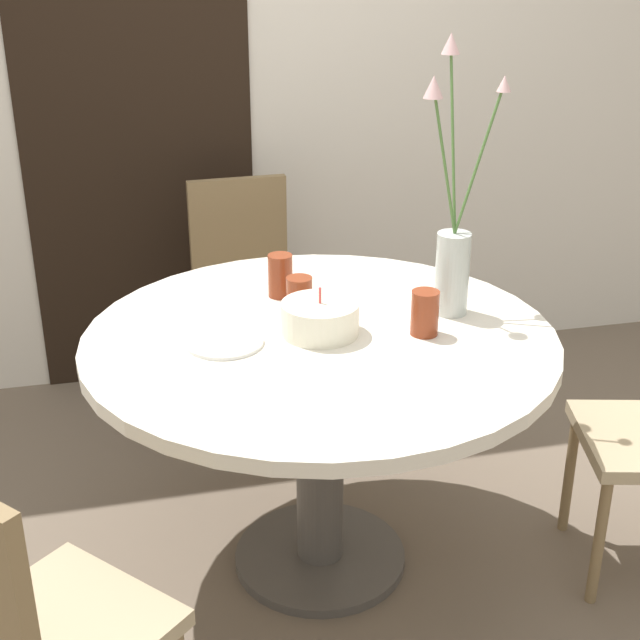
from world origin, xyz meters
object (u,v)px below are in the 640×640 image
object	(u,v)px
drink_glass_2	(299,295)
chair_left_flank	(21,626)
side_plate	(224,342)
drink_glass_0	(280,276)
chair_right_flank	(245,285)
flower_vase	(452,242)
drink_glass_1	(425,313)
birthday_cake	(318,318)

from	to	relation	value
drink_glass_2	chair_left_flank	bearing A→B (deg)	-131.44
side_plate	drink_glass_0	world-z (taller)	drink_glass_0
chair_right_flank	chair_left_flank	size ratio (longest dim) A/B	1.00
flower_vase	drink_glass_0	bearing A→B (deg)	153.29
drink_glass_1	drink_glass_2	distance (m)	0.38
drink_glass_0	flower_vase	bearing A→B (deg)	-26.71
drink_glass_1	drink_glass_2	world-z (taller)	drink_glass_1
side_plate	birthday_cake	bearing A→B (deg)	1.44
birthday_cake	drink_glass_2	distance (m)	0.16
birthday_cake	drink_glass_0	size ratio (longest dim) A/B	1.63
chair_left_flank	drink_glass_2	bearing A→B (deg)	-83.10
chair_right_flank	chair_left_flank	xyz separation A→B (m)	(-0.72, -1.72, 0.00)
drink_glass_0	drink_glass_2	xyz separation A→B (m)	(0.03, -0.13, -0.01)
chair_left_flank	side_plate	bearing A→B (deg)	-78.43
side_plate	drink_glass_0	xyz separation A→B (m)	(0.21, 0.30, 0.06)
chair_right_flank	chair_left_flank	distance (m)	1.87
birthday_cake	side_plate	size ratio (longest dim) A/B	1.01
flower_vase	side_plate	xyz separation A→B (m)	(-0.66, -0.07, -0.21)
chair_left_flank	side_plate	xyz separation A→B (m)	(0.51, 0.68, 0.25)
drink_glass_1	chair_left_flank	bearing A→B (deg)	-149.47
flower_vase	side_plate	bearing A→B (deg)	-173.56
chair_right_flank	birthday_cake	world-z (taller)	chair_right_flank
birthday_cake	drink_glass_2	bearing A→B (deg)	95.99
drink_glass_0	drink_glass_1	world-z (taller)	drink_glass_0
drink_glass_0	drink_glass_1	distance (m)	0.49
chair_left_flank	drink_glass_1	xyz separation A→B (m)	(1.05, 0.62, 0.31)
chair_right_flank	drink_glass_2	xyz separation A→B (m)	(0.03, -0.87, 0.30)
chair_right_flank	flower_vase	xyz separation A→B (m)	(0.45, -0.96, 0.46)
flower_vase	birthday_cake	bearing A→B (deg)	-170.39
drink_glass_1	drink_glass_0	bearing A→B (deg)	131.86
chair_right_flank	drink_glass_1	world-z (taller)	chair_right_flank
side_plate	drink_glass_1	bearing A→B (deg)	-6.66
chair_left_flank	drink_glass_1	world-z (taller)	chair_left_flank
drink_glass_2	drink_glass_0	bearing A→B (deg)	102.71
drink_glass_0	drink_glass_1	xyz separation A→B (m)	(0.33, -0.36, -0.00)
chair_right_flank	side_plate	xyz separation A→B (m)	(-0.22, -1.04, 0.25)
flower_vase	side_plate	world-z (taller)	flower_vase
side_plate	drink_glass_0	distance (m)	0.37
chair_left_flank	drink_glass_1	distance (m)	1.25
chair_left_flank	drink_glass_1	bearing A→B (deg)	-101.13
chair_right_flank	birthday_cake	distance (m)	1.07
chair_right_flank	flower_vase	size ratio (longest dim) A/B	1.21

